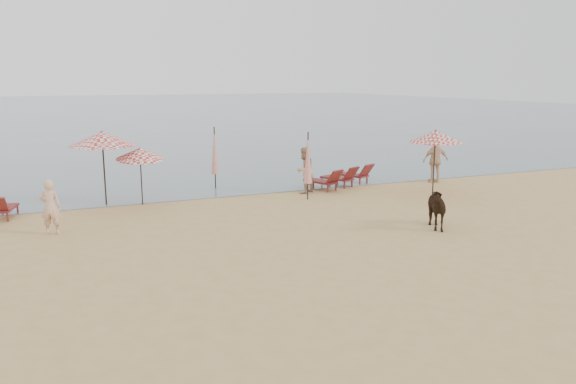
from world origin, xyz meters
The scene contains 12 objects.
ground centered at (0.00, 0.00, 0.00)m, with size 120.00×120.00×0.00m, color tan.
sea centered at (0.00, 80.00, 0.00)m, with size 160.00×140.00×0.06m, color #51606B.
lounger_cluster_right centered at (4.58, 10.18, 0.42)m, with size 3.15×2.57×0.60m.
umbrella_open_left_a centered at (-4.70, 10.35, 2.35)m, with size 2.30×2.30×2.62m.
umbrella_open_left_b centered at (-3.51, 9.97, 1.82)m, with size 1.65×1.68×2.11m.
umbrella_open_right centered at (7.06, 7.36, 2.24)m, with size 2.04×2.04×2.49m.
umbrella_closed_left centered at (2.26, 8.45, 1.54)m, with size 0.30×0.30×2.50m.
umbrella_closed_right centered at (-0.31, 11.81, 1.54)m, with size 0.30×0.30×2.50m.
cow centered at (3.96, 3.32, 0.63)m, with size 0.68×1.50×1.27m, color black.
beachgoer_left centered at (-6.50, 7.05, 0.80)m, with size 0.58×0.38×1.60m, color #E1AD8C.
beachgoer_right_a centered at (2.62, 9.56, 0.90)m, with size 0.88×0.68×1.81m, color tan.
beachgoer_right_b centered at (8.78, 9.49, 0.96)m, with size 1.13×0.47×1.93m, color #D7AB86.
Camera 1 is at (-6.35, -9.95, 4.38)m, focal length 35.00 mm.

